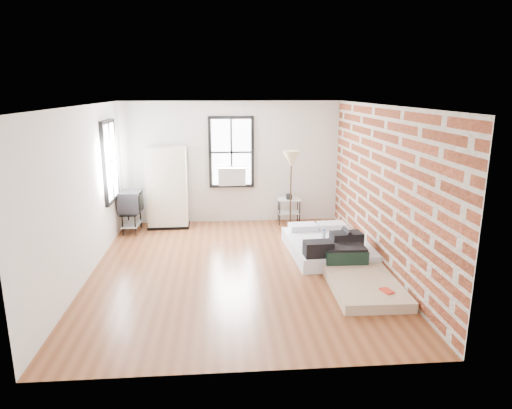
{
  "coord_description": "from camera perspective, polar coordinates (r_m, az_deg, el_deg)",
  "views": [
    {
      "loc": [
        -0.28,
        -7.46,
        3.06
      ],
      "look_at": [
        0.35,
        0.3,
        1.08
      ],
      "focal_mm": 32.0,
      "sensor_mm": 36.0,
      "label": 1
    }
  ],
  "objects": [
    {
      "name": "room_shell",
      "position": [
        7.95,
        -0.9,
        4.68
      ],
      "size": [
        5.02,
        6.02,
        2.8
      ],
      "color": "silver",
      "rests_on": "ground"
    },
    {
      "name": "tv_stand",
      "position": [
        10.25,
        -15.38,
        0.16
      ],
      "size": [
        0.48,
        0.66,
        0.91
      ],
      "rotation": [
        0.0,
        0.0,
        -0.05
      ],
      "color": "black",
      "rests_on": "ground"
    },
    {
      "name": "ground",
      "position": [
        8.07,
        -2.33,
        -8.04
      ],
      "size": [
        6.0,
        6.0,
        0.0
      ],
      "primitive_type": "plane",
      "color": "brown",
      "rests_on": "ground"
    },
    {
      "name": "mattress_main",
      "position": [
        8.81,
        8.95,
        -5.07
      ],
      "size": [
        1.52,
        2.0,
        0.62
      ],
      "rotation": [
        0.0,
        0.0,
        0.06
      ],
      "color": "white",
      "rests_on": "ground"
    },
    {
      "name": "floor_lamp",
      "position": [
        9.69,
        4.42,
        5.26
      ],
      "size": [
        0.39,
        0.39,
        1.8
      ],
      "color": "#302210",
      "rests_on": "ground"
    },
    {
      "name": "wardrobe",
      "position": [
        10.4,
        -11.03,
        2.04
      ],
      "size": [
        0.92,
        0.54,
        1.82
      ],
      "rotation": [
        0.0,
        0.0,
        0.01
      ],
      "color": "black",
      "rests_on": "ground"
    },
    {
      "name": "mattress_bare",
      "position": [
        7.7,
        12.53,
        -8.47
      ],
      "size": [
        1.07,
        1.99,
        0.43
      ],
      "rotation": [
        0.0,
        0.0,
        -0.02
      ],
      "color": "#C9B391",
      "rests_on": "ground"
    },
    {
      "name": "side_table",
      "position": [
        10.62,
        4.14,
        0.1
      ],
      "size": [
        0.54,
        0.44,
        0.69
      ],
      "rotation": [
        0.0,
        0.0,
        -0.04
      ],
      "color": "black",
      "rests_on": "ground"
    }
  ]
}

